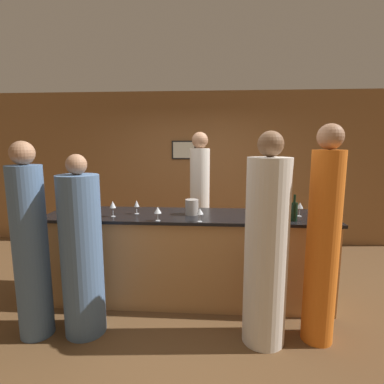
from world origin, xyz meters
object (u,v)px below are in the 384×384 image
object	(u,v)px
guest_1	(266,249)
guest_3	(31,247)
bartender	(200,205)
guest_0	(82,254)
guest_2	(323,242)
wine_bottle_0	(294,211)
ice_bucket	(192,207)

from	to	relation	value
guest_1	guest_3	distance (m)	2.21
bartender	guest_0	size ratio (longest dim) A/B	1.14
guest_3	guest_1	bearing A→B (deg)	1.38
guest_2	wine_bottle_0	bearing A→B (deg)	106.56
bartender	wine_bottle_0	size ratio (longest dim) A/B	7.10
guest_2	guest_0	bearing A→B (deg)	-179.12
guest_1	wine_bottle_0	distance (m)	0.69
guest_3	guest_0	bearing A→B (deg)	8.52
guest_0	guest_1	distance (m)	1.75
guest_1	ice_bucket	distance (m)	1.07
bartender	guest_0	distance (m)	1.93
guest_3	wine_bottle_0	distance (m)	2.67
ice_bucket	bartender	bearing A→B (deg)	86.38
wine_bottle_0	guest_0	bearing A→B (deg)	-166.35
guest_1	wine_bottle_0	world-z (taller)	guest_1
guest_0	guest_1	bearing A→B (deg)	-0.53
guest_0	guest_3	xyz separation A→B (m)	(-0.46, -0.07, 0.08)
guest_1	guest_0	bearing A→B (deg)	179.47
bartender	ice_bucket	bearing A→B (deg)	86.38
bartender	wine_bottle_0	bearing A→B (deg)	134.39
guest_0	wine_bottle_0	size ratio (longest dim) A/B	6.20
guest_2	ice_bucket	world-z (taller)	guest_2
wine_bottle_0	bartender	bearing A→B (deg)	134.39
guest_2	ice_bucket	distance (m)	1.44
guest_0	guest_1	size ratio (longest dim) A/B	0.90
guest_3	wine_bottle_0	bearing A→B (deg)	12.74
guest_0	guest_3	bearing A→B (deg)	-171.48
bartender	guest_3	distance (m)	2.26
guest_2	guest_1	bearing A→B (deg)	-174.40
guest_1	guest_2	bearing A→B (deg)	5.60
ice_bucket	wine_bottle_0	bearing A→B (deg)	-11.11
guest_0	guest_2	bearing A→B (deg)	0.88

